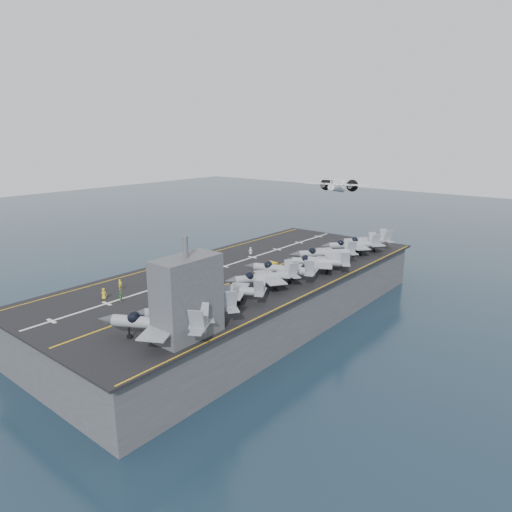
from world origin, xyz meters
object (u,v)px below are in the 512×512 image
Objects in this scene: transport_plane at (337,188)px; island_superstructure at (187,288)px; fighter_jet_0 at (159,322)px; tow_cart_a at (186,295)px.

island_superstructure is at bearing -74.76° from transport_plane.
island_superstructure is 85.14m from transport_plane.
fighter_jet_0 is 8.28× the size of tow_cart_a.
transport_plane reaches higher than island_superstructure.
fighter_jet_0 is at bearing -54.44° from tow_cart_a.
fighter_jet_0 is at bearing -118.21° from island_superstructure.
transport_plane is at bearing 105.24° from island_superstructure.
island_superstructure is at bearing -40.91° from tow_cart_a.
tow_cart_a is at bearing 139.09° from island_superstructure.
transport_plane is (-22.33, 81.99, 5.31)m from island_superstructure.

